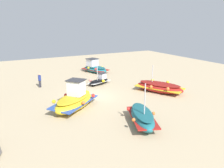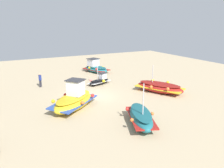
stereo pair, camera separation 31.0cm
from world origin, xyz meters
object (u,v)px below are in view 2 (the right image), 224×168
(fishing_boat_2, at_px, (100,81))
(fishing_boat_4, at_px, (74,100))
(fishing_boat_1, at_px, (160,87))
(person_walking, at_px, (40,79))
(fishing_boat_3, at_px, (96,68))
(fishing_boat_0, at_px, (141,117))

(fishing_boat_2, height_order, fishing_boat_4, fishing_boat_2)
(fishing_boat_1, height_order, person_walking, fishing_boat_1)
(fishing_boat_3, xyz_separation_m, fishing_boat_4, (-12.70, 7.71, 0.11))
(fishing_boat_3, bearing_deg, fishing_boat_1, 170.02)
(fishing_boat_2, bearing_deg, person_walking, 141.55)
(fishing_boat_4, distance_m, person_walking, 8.38)
(fishing_boat_1, relative_size, person_walking, 3.37)
(fishing_boat_1, bearing_deg, person_walking, -152.65)
(fishing_boat_0, xyz_separation_m, fishing_boat_3, (18.18, -4.48, 0.08))
(fishing_boat_0, relative_size, person_walking, 2.91)
(person_walking, bearing_deg, fishing_boat_4, -12.35)
(fishing_boat_0, bearing_deg, person_walking, 40.16)
(fishing_boat_2, relative_size, person_walking, 2.00)
(fishing_boat_0, relative_size, fishing_boat_1, 0.86)
(fishing_boat_4, bearing_deg, fishing_boat_1, -37.52)
(fishing_boat_0, distance_m, fishing_boat_1, 8.61)
(fishing_boat_0, relative_size, fishing_boat_3, 1.02)
(fishing_boat_1, relative_size, fishing_boat_4, 1.04)
(fishing_boat_0, distance_m, fishing_boat_3, 18.72)
(fishing_boat_4, bearing_deg, fishing_boat_3, 19.34)
(fishing_boat_1, distance_m, fishing_boat_4, 9.62)
(fishing_boat_2, distance_m, fishing_boat_4, 8.24)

